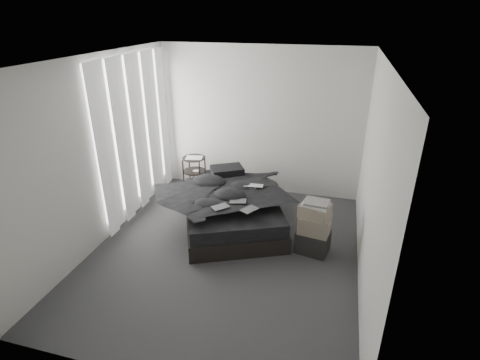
% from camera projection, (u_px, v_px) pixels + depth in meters
% --- Properties ---
extents(floor, '(3.60, 4.20, 0.01)m').
position_uv_depth(floor, '(225.00, 251.00, 5.28)').
color(floor, '#323235').
rests_on(floor, ground).
extents(ceiling, '(3.60, 4.20, 0.01)m').
position_uv_depth(ceiling, '(221.00, 59.00, 4.19)').
color(ceiling, white).
rests_on(ceiling, ground).
extents(wall_back, '(3.60, 0.01, 2.60)m').
position_uv_depth(wall_back, '(259.00, 122.00, 6.58)').
color(wall_back, beige).
rests_on(wall_back, ground).
extents(wall_front, '(3.60, 0.01, 2.60)m').
position_uv_depth(wall_front, '(142.00, 266.00, 2.89)').
color(wall_front, beige).
rests_on(wall_front, ground).
extents(wall_left, '(0.01, 4.20, 2.60)m').
position_uv_depth(wall_left, '(99.00, 153.00, 5.17)').
color(wall_left, beige).
rests_on(wall_left, ground).
extents(wall_right, '(0.01, 4.20, 2.60)m').
position_uv_depth(wall_right, '(372.00, 182.00, 4.31)').
color(wall_right, beige).
rests_on(wall_right, ground).
extents(window_left, '(0.02, 2.00, 2.30)m').
position_uv_depth(window_left, '(134.00, 131.00, 5.93)').
color(window_left, white).
rests_on(window_left, wall_left).
extents(curtain_left, '(0.06, 2.12, 2.48)m').
position_uv_depth(curtain_left, '(137.00, 135.00, 5.95)').
color(curtain_left, white).
rests_on(curtain_left, wall_left).
extents(bed, '(2.04, 2.26, 0.25)m').
position_uv_depth(bed, '(232.00, 217.00, 5.88)').
color(bed, black).
rests_on(bed, floor).
extents(mattress, '(1.97, 2.19, 0.20)m').
position_uv_depth(mattress, '(232.00, 205.00, 5.78)').
color(mattress, black).
rests_on(mattress, bed).
extents(duvet, '(1.89, 2.00, 0.22)m').
position_uv_depth(duvet, '(232.00, 194.00, 5.66)').
color(duvet, black).
rests_on(duvet, mattress).
extents(pillow_lower, '(0.66, 0.57, 0.13)m').
position_uv_depth(pillow_lower, '(223.00, 177.00, 6.36)').
color(pillow_lower, black).
rests_on(pillow_lower, mattress).
extents(pillow_upper, '(0.63, 0.57, 0.12)m').
position_uv_depth(pillow_upper, '(227.00, 170.00, 6.30)').
color(pillow_upper, black).
rests_on(pillow_upper, pillow_lower).
extents(laptop, '(0.32, 0.22, 0.02)m').
position_uv_depth(laptop, '(253.00, 183.00, 5.74)').
color(laptop, silver).
rests_on(laptop, duvet).
extents(comic_a, '(0.27, 0.27, 0.01)m').
position_uv_depth(comic_a, '(220.00, 203.00, 5.18)').
color(comic_a, black).
rests_on(comic_a, duvet).
extents(comic_b, '(0.26, 0.20, 0.01)m').
position_uv_depth(comic_b, '(238.00, 196.00, 5.33)').
color(comic_b, black).
rests_on(comic_b, duvet).
extents(comic_c, '(0.25, 0.28, 0.01)m').
position_uv_depth(comic_c, '(249.00, 204.00, 5.10)').
color(comic_c, black).
rests_on(comic_c, duvet).
extents(side_stand, '(0.41, 0.41, 0.73)m').
position_uv_depth(side_stand, '(195.00, 177.00, 6.71)').
color(side_stand, black).
rests_on(side_stand, floor).
extents(papers, '(0.32, 0.26, 0.01)m').
position_uv_depth(papers, '(194.00, 158.00, 6.54)').
color(papers, white).
rests_on(papers, side_stand).
extents(floor_books, '(0.22, 0.25, 0.14)m').
position_uv_depth(floor_books, '(185.00, 206.00, 6.32)').
color(floor_books, black).
rests_on(floor_books, floor).
extents(box_lower, '(0.50, 0.42, 0.32)m').
position_uv_depth(box_lower, '(313.00, 241.00, 5.21)').
color(box_lower, black).
rests_on(box_lower, floor).
extents(box_mid, '(0.45, 0.38, 0.24)m').
position_uv_depth(box_mid, '(315.00, 224.00, 5.09)').
color(box_mid, '#6E6357').
rests_on(box_mid, box_lower).
extents(box_upper, '(0.45, 0.40, 0.17)m').
position_uv_depth(box_upper, '(315.00, 210.00, 5.02)').
color(box_upper, '#6E6357').
rests_on(box_upper, box_mid).
extents(art_book_white, '(0.38, 0.33, 0.03)m').
position_uv_depth(art_book_white, '(316.00, 204.00, 4.97)').
color(art_book_white, silver).
rests_on(art_book_white, box_upper).
extents(art_book_snake, '(0.35, 0.29, 0.03)m').
position_uv_depth(art_book_snake, '(317.00, 202.00, 4.94)').
color(art_book_snake, silver).
rests_on(art_book_snake, art_book_white).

